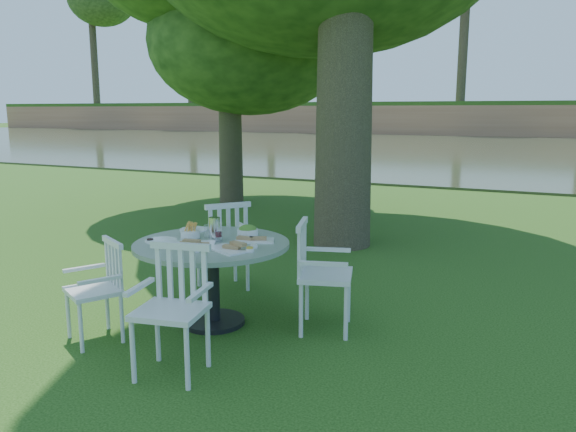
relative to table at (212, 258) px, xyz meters
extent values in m
plane|color=#163A0C|center=(0.30, 0.73, -0.60)|extent=(140.00, 140.00, 0.00)
cylinder|color=black|center=(0.00, 0.00, -0.58)|extent=(0.56, 0.56, 0.04)
cylinder|color=black|center=(0.00, 0.00, -0.23)|extent=(0.12, 0.12, 0.67)
cylinder|color=gray|center=(0.00, 0.00, 0.13)|extent=(1.37, 1.37, 0.04)
cylinder|color=silver|center=(1.20, 0.15, -0.37)|extent=(0.04, 0.04, 0.47)
cylinder|color=silver|center=(1.08, 0.55, -0.37)|extent=(0.04, 0.04, 0.47)
cylinder|color=silver|center=(0.84, 0.04, -0.37)|extent=(0.04, 0.04, 0.47)
cylinder|color=silver|center=(0.72, 0.45, -0.37)|extent=(0.04, 0.04, 0.47)
cube|color=silver|center=(0.96, 0.30, -0.11)|extent=(0.56, 0.59, 0.04)
cube|color=silver|center=(0.76, 0.24, 0.11)|extent=(0.18, 0.47, 0.48)
cylinder|color=silver|center=(-0.47, 1.18, -0.37)|extent=(0.04, 0.04, 0.47)
cylinder|color=silver|center=(-0.73, 0.86, -0.37)|extent=(0.04, 0.04, 0.47)
cylinder|color=silver|center=(-0.17, 0.94, -0.37)|extent=(0.04, 0.04, 0.47)
cylinder|color=silver|center=(-0.44, 0.62, -0.37)|extent=(0.04, 0.04, 0.47)
cube|color=silver|center=(-0.45, 0.90, -0.11)|extent=(0.65, 0.66, 0.04)
cube|color=silver|center=(-0.29, 0.77, 0.11)|extent=(0.34, 0.40, 0.48)
cylinder|color=silver|center=(-0.93, -0.79, -0.40)|extent=(0.03, 0.03, 0.41)
cylinder|color=silver|center=(-0.61, -0.97, -0.40)|extent=(0.03, 0.03, 0.41)
cylinder|color=silver|center=(-0.77, -0.50, -0.40)|extent=(0.03, 0.03, 0.41)
cylinder|color=silver|center=(-0.45, -0.68, -0.40)|extent=(0.03, 0.03, 0.41)
cube|color=silver|center=(-0.69, -0.74, -0.17)|extent=(0.55, 0.54, 0.04)
cube|color=silver|center=(-0.60, -0.58, 0.02)|extent=(0.39, 0.24, 0.42)
cylinder|color=silver|center=(0.10, -1.19, -0.37)|extent=(0.04, 0.04, 0.46)
cylinder|color=silver|center=(0.50, -1.11, -0.37)|extent=(0.04, 0.04, 0.46)
cylinder|color=silver|center=(0.03, -0.83, -0.37)|extent=(0.04, 0.04, 0.46)
cylinder|color=silver|center=(0.43, -0.75, -0.37)|extent=(0.04, 0.04, 0.46)
cube|color=silver|center=(0.27, -0.97, -0.12)|extent=(0.54, 0.51, 0.04)
cube|color=silver|center=(0.23, -0.77, 0.09)|extent=(0.47, 0.13, 0.47)
cube|color=white|center=(-0.09, -0.14, 0.15)|extent=(0.41, 0.35, 0.01)
cube|color=white|center=(0.27, -0.19, 0.15)|extent=(0.41, 0.34, 0.01)
cube|color=white|center=(0.33, 0.19, 0.15)|extent=(0.39, 0.32, 0.01)
cylinder|color=white|center=(-0.42, -0.16, 0.15)|extent=(0.28, 0.28, 0.01)
cylinder|color=white|center=(-0.43, 0.36, 0.15)|extent=(0.26, 0.26, 0.01)
cylinder|color=white|center=(-0.27, 0.07, 0.18)|extent=(0.17, 0.17, 0.07)
cylinder|color=white|center=(0.16, 0.36, 0.18)|extent=(0.19, 0.19, 0.06)
cylinder|color=silver|center=(-0.04, 0.11, 0.25)|extent=(0.10, 0.10, 0.20)
cylinder|color=white|center=(0.04, 0.05, 0.24)|extent=(0.07, 0.07, 0.19)
cylinder|color=white|center=(-0.13, 0.14, 0.21)|extent=(0.07, 0.07, 0.12)
cylinder|color=white|center=(-0.25, 0.08, 0.20)|extent=(0.06, 0.06, 0.11)
cylinder|color=white|center=(0.07, -0.35, 0.16)|extent=(0.07, 0.07, 0.03)
cylinder|color=white|center=(0.47, -0.15, 0.16)|extent=(0.07, 0.07, 0.03)
cylinder|color=white|center=(0.43, -0.02, 0.16)|extent=(0.06, 0.06, 0.03)
cylinder|color=white|center=(-0.47, -0.26, 0.16)|extent=(0.07, 0.07, 0.03)
ellipsoid|color=#1A3410|center=(-3.34, 5.94, 2.60)|extent=(3.42, 3.42, 2.39)
cube|color=#2F3620|center=(0.30, 23.73, -0.60)|extent=(100.00, 28.00, 0.12)
cube|color=#956245|center=(0.30, 39.23, 0.50)|extent=(100.00, 3.00, 2.20)
cube|color=#163A0C|center=(0.30, 46.73, 1.75)|extent=(100.00, 18.00, 0.30)
cylinder|color=black|center=(-39.70, 41.23, 8.10)|extent=(0.70, 0.70, 13.00)
ellipsoid|color=#1A3410|center=(-39.70, 41.23, 11.35)|extent=(5.60, 5.60, 4.48)
cylinder|color=black|center=(-30.70, 41.23, 8.10)|extent=(0.70, 0.70, 13.00)
ellipsoid|color=#1A3410|center=(-30.70, 41.23, 11.35)|extent=(5.60, 5.60, 4.48)
cylinder|color=black|center=(-21.70, 41.23, 8.10)|extent=(0.70, 0.70, 13.00)
cylinder|color=black|center=(-12.70, 41.23, 8.10)|extent=(0.70, 0.70, 13.00)
cylinder|color=black|center=(-3.70, 41.23, 8.10)|extent=(0.70, 0.70, 13.00)
camera|label=1|loc=(2.64, -4.06, 1.29)|focal=35.00mm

